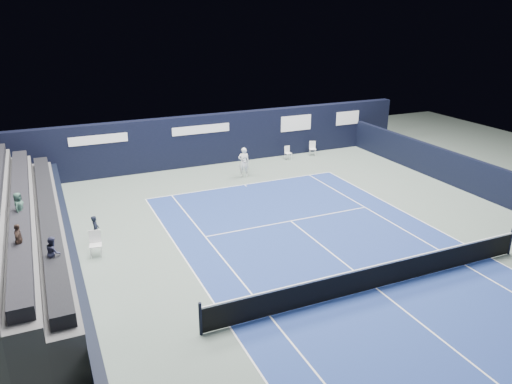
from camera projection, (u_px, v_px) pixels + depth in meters
ground at (344, 263)px, 19.10m from camera, size 48.00×48.00×0.00m
court_surface at (376, 288)px, 17.39m from camera, size 10.97×23.77×0.01m
enclosure_wall_right at (471, 176)px, 26.22m from camera, size 0.30×22.00×1.80m
folding_chair_back_a at (288, 152)px, 32.11m from camera, size 0.39×0.38×0.85m
folding_chair_back_b at (313, 147)px, 32.96m from camera, size 0.53×0.52×0.93m
line_judge_chair at (95, 242)px, 19.51m from camera, size 0.52×0.51×1.04m
line_judge at (96, 230)px, 20.53m from camera, size 0.34×0.48×1.22m
court_markings at (376, 288)px, 17.38m from camera, size 11.03×23.83×0.00m
tennis_net at (377, 276)px, 17.21m from camera, size 12.90×0.10×1.10m
back_sponsor_wall at (215, 139)px, 30.98m from camera, size 26.00×0.63×3.10m
side_barrier_left at (72, 252)px, 18.66m from camera, size 0.33×22.00×1.20m
tennis_player at (244, 162)px, 28.61m from camera, size 0.73×0.91×1.74m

